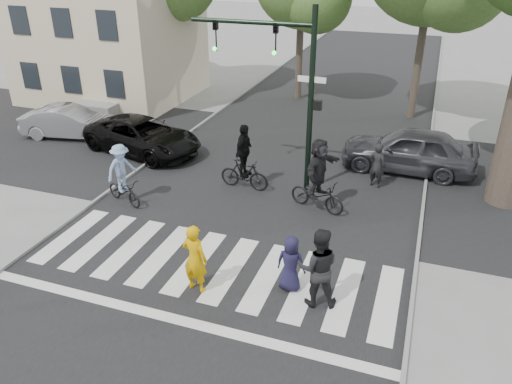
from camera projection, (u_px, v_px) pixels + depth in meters
ground at (196, 288)px, 12.28m from camera, size 120.00×120.00×0.00m
road_stem at (262, 199)px, 16.48m from camera, size 10.00×70.00×0.01m
road_cross at (287, 165)px, 19.00m from camera, size 70.00×10.00×0.01m
curb_left at (130, 176)px, 17.97m from camera, size 0.10×70.00×0.10m
curb_right at (421, 224)px, 14.96m from camera, size 0.10×70.00×0.10m
crosswalk at (207, 272)px, 12.83m from camera, size 10.00×3.85×0.01m
traffic_signal at (286, 74)px, 15.62m from camera, size 4.45×0.29×6.00m
house at (108, 24)px, 25.75m from camera, size 8.40×8.10×8.82m
pedestrian_woman at (195, 259)px, 11.83m from camera, size 0.71×0.52×1.80m
pedestrian_child at (291, 264)px, 11.94m from camera, size 0.73×0.49×1.46m
pedestrian_adult at (318, 268)px, 11.34m from camera, size 1.14×0.99×1.99m
cyclist_left at (123, 178)px, 15.87m from camera, size 1.68×1.18×2.02m
cyclist_mid at (244, 163)px, 16.79m from camera, size 1.78×1.09×2.29m
cyclist_right at (318, 179)px, 15.40m from camera, size 1.98×1.83×2.37m
car_suv at (143, 136)px, 19.84m from camera, size 5.34×3.37×1.38m
car_silver at (70, 122)px, 21.39m from camera, size 4.29×2.23×1.35m
car_grey at (409, 150)px, 18.19m from camera, size 4.85×2.04×1.64m
bystander_dark at (377, 165)px, 16.99m from camera, size 0.67×0.55×1.58m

